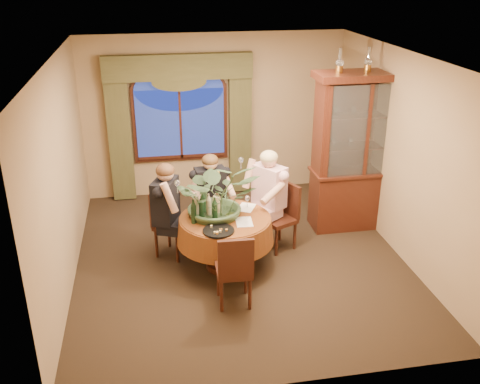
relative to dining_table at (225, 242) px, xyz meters
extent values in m
plane|color=black|center=(0.23, 0.19, -0.38)|extent=(5.00, 5.00, 0.00)
plane|color=#9C7E55|center=(0.23, 2.69, 1.02)|extent=(4.50, 0.00, 4.50)
plane|color=#9C7E55|center=(2.48, 0.19, 1.02)|extent=(0.00, 5.00, 5.00)
plane|color=white|center=(0.23, 0.19, 2.42)|extent=(5.00, 5.00, 0.00)
cube|color=#424221|center=(-1.40, 2.57, 0.80)|extent=(0.38, 0.14, 2.32)
cube|color=#424221|center=(0.66, 2.57, 0.80)|extent=(0.38, 0.14, 2.32)
cylinder|color=maroon|center=(0.00, 0.00, 0.00)|extent=(1.70, 1.70, 0.75)
cube|color=#36130B|center=(2.20, 0.91, 0.84)|extent=(1.49, 0.59, 2.42)
cube|color=black|center=(0.83, 0.39, 0.10)|extent=(0.56, 0.56, 0.96)
cube|color=black|center=(-0.04, 0.82, 0.10)|extent=(0.44, 0.44, 0.96)
cube|color=black|center=(-0.68, 0.47, 0.10)|extent=(0.58, 0.58, 0.96)
cube|color=black|center=(-0.03, -0.84, 0.10)|extent=(0.43, 0.43, 0.96)
imported|color=#3C5A37|center=(-0.08, 0.12, 1.05)|extent=(1.08, 1.21, 0.94)
imported|color=#495E2E|center=(0.08, -0.03, 0.40)|extent=(0.16, 0.16, 0.05)
cylinder|color=black|center=(-0.14, -0.38, 0.39)|extent=(0.40, 0.40, 0.02)
cylinder|color=tan|center=(-0.36, 0.13, 0.54)|extent=(0.07, 0.07, 0.33)
cylinder|color=black|center=(-0.31, 0.00, 0.54)|extent=(0.07, 0.07, 0.33)
cylinder|color=black|center=(-0.42, -0.09, 0.54)|extent=(0.07, 0.07, 0.33)
cylinder|color=black|center=(-0.14, -0.07, 0.54)|extent=(0.07, 0.07, 0.33)
cylinder|color=tan|center=(-0.21, 0.06, 0.54)|extent=(0.07, 0.07, 0.33)
cylinder|color=black|center=(-0.27, 0.18, 0.54)|extent=(0.07, 0.07, 0.33)
cube|color=white|center=(0.22, -0.18, 0.38)|extent=(0.23, 0.31, 0.00)
cube|color=white|center=(0.33, 0.25, 0.38)|extent=(0.33, 0.36, 0.00)
camera|label=1|loc=(-0.92, -6.28, 3.48)|focal=40.00mm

